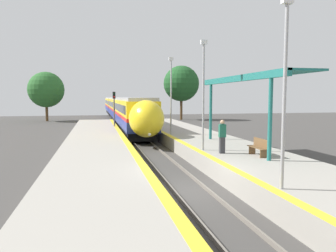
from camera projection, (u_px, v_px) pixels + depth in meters
name	position (u px, v px, depth m)	size (l,w,h in m)	color
ground_plane	(190.00, 191.00, 13.85)	(120.00, 120.00, 0.00)	#423F3D
rail_left	(173.00, 190.00, 13.68)	(0.08, 90.00, 0.15)	slate
rail_right	(206.00, 188.00, 13.99)	(0.08, 90.00, 0.15)	slate
train	(120.00, 108.00, 53.45)	(2.86, 61.53, 3.91)	black
platform_right	(277.00, 175.00, 14.68)	(4.92, 64.00, 0.94)	#9E998E
platform_left	(97.00, 185.00, 12.99)	(4.39, 64.00, 0.94)	#9E998E
platform_bench	(259.00, 147.00, 16.89)	(0.44, 1.62, 0.89)	brown
person_waiting	(222.00, 136.00, 17.59)	(0.36, 0.24, 1.81)	#333338
railway_signal	(114.00, 109.00, 33.81)	(0.28, 0.28, 4.50)	#59595E
lamppost_near	(285.00, 82.00, 10.52)	(0.36, 0.20, 6.20)	#9E9EA3
lamppost_mid	(203.00, 89.00, 18.46)	(0.36, 0.20, 6.20)	#9E9EA3
lamppost_far	(171.00, 91.00, 26.40)	(0.36, 0.20, 6.20)	#9E9EA3
station_canopy	(244.00, 81.00, 19.44)	(2.02, 11.22, 4.28)	#1E6B66
background_tree_left	(46.00, 90.00, 53.41)	(5.80, 5.80, 8.07)	brown
background_tree_right	(181.00, 84.00, 56.67)	(6.16, 6.16, 9.38)	brown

